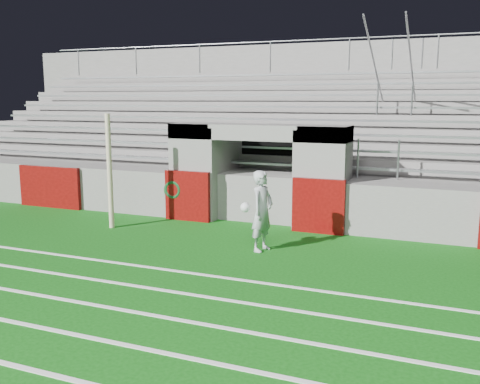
% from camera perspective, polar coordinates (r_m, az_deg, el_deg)
% --- Properties ---
extents(ground, '(90.00, 90.00, 0.00)m').
position_cam_1_polar(ground, '(11.26, -4.47, -6.92)').
color(ground, '#0D4E0E').
rests_on(ground, ground).
extents(field_post, '(0.13, 0.13, 2.90)m').
position_cam_1_polar(field_post, '(13.85, -13.74, 2.14)').
color(field_post, beige).
rests_on(field_post, ground).
extents(field_markings, '(28.00, 8.09, 0.01)m').
position_cam_1_polar(field_markings, '(7.47, -22.86, -16.72)').
color(field_markings, white).
rests_on(field_markings, ground).
extents(stadium_structure, '(26.00, 8.48, 5.42)m').
position_cam_1_polar(stadium_structure, '(18.32, 6.82, 4.33)').
color(stadium_structure, slate).
rests_on(stadium_structure, ground).
extents(goalkeeper_with_ball, '(0.73, 0.71, 1.75)m').
position_cam_1_polar(goalkeeper_with_ball, '(11.50, 2.34, -2.03)').
color(goalkeeper_with_ball, '#ACB2B6').
rests_on(goalkeeper_with_ball, ground).
extents(hose_coil, '(0.60, 0.15, 0.60)m').
position_cam_1_polar(hose_coil, '(14.62, -7.12, 0.19)').
color(hose_coil, '#0C3C12').
rests_on(hose_coil, ground).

